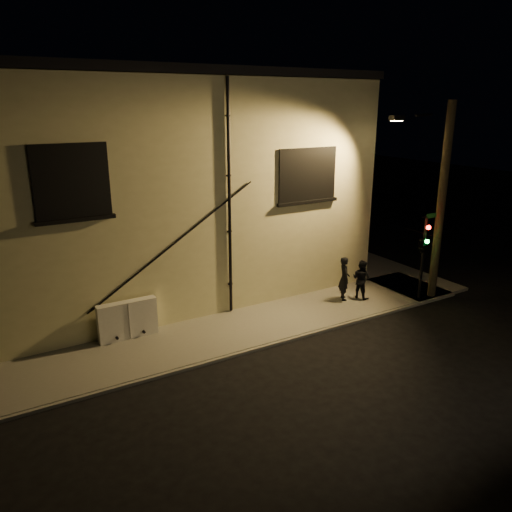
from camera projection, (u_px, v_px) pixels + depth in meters
ground at (317, 333)px, 17.24m from camera, size 90.00×90.00×0.00m
sidewalk at (277, 286)px, 21.43m from camera, size 21.00×16.00×0.12m
building at (141, 179)px, 21.89m from camera, size 16.20×12.23×8.80m
utility_cabinet at (128, 320)px, 16.44m from camera, size 1.95×0.33×1.28m
pedestrian_a at (344, 278)px, 19.63m from camera, size 0.66×0.76×1.75m
pedestrian_b at (361, 279)px, 19.80m from camera, size 0.78×0.89×1.57m
traffic_signal at (423, 244)px, 19.16m from camera, size 1.20×2.00×3.42m
streetlamp_pole at (439, 199)px, 19.13m from camera, size 2.05×1.40×7.72m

